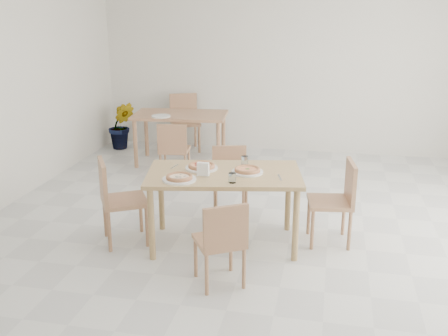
% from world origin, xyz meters
% --- Properties ---
extents(main_table, '(1.60, 1.10, 0.75)m').
position_xyz_m(main_table, '(-0.27, -0.13, 0.67)').
color(main_table, tan).
rests_on(main_table, ground).
extents(chair_south, '(0.52, 0.52, 0.77)m').
position_xyz_m(chair_south, '(-0.11, -0.95, 0.45)').
color(chair_south, tan).
rests_on(chair_south, ground).
extents(chair_north, '(0.47, 0.47, 0.78)m').
position_xyz_m(chair_north, '(-0.36, 0.64, 0.45)').
color(chair_north, tan).
rests_on(chair_north, ground).
extents(chair_west, '(0.58, 0.58, 0.86)m').
position_xyz_m(chair_west, '(-1.31, -0.33, 0.50)').
color(chair_west, tan).
rests_on(chair_west, ground).
extents(chair_east, '(0.48, 0.48, 0.84)m').
position_xyz_m(chair_east, '(0.83, 0.13, 0.49)').
color(chair_east, tan).
rests_on(chair_east, ground).
extents(plate_margherita, '(0.30, 0.30, 0.02)m').
position_xyz_m(plate_margherita, '(-0.04, -0.10, 0.76)').
color(plate_margherita, white).
rests_on(plate_margherita, main_table).
extents(plate_mushroom, '(0.31, 0.31, 0.02)m').
position_xyz_m(plate_mushroom, '(-0.62, -0.45, 0.76)').
color(plate_mushroom, white).
rests_on(plate_mushroom, main_table).
extents(plate_pepperoni, '(0.32, 0.32, 0.02)m').
position_xyz_m(plate_pepperoni, '(-0.51, -0.07, 0.76)').
color(plate_pepperoni, white).
rests_on(plate_pepperoni, main_table).
extents(pizza_margherita, '(0.31, 0.31, 0.03)m').
position_xyz_m(pizza_margherita, '(-0.04, -0.10, 0.78)').
color(pizza_margherita, tan).
rests_on(pizza_margherita, plate_margherita).
extents(pizza_mushroom, '(0.31, 0.31, 0.03)m').
position_xyz_m(pizza_mushroom, '(-0.62, -0.45, 0.78)').
color(pizza_mushroom, tan).
rests_on(pizza_mushroom, plate_mushroom).
extents(pizza_pepperoni, '(0.28, 0.28, 0.03)m').
position_xyz_m(pizza_pepperoni, '(-0.51, -0.07, 0.78)').
color(pizza_pepperoni, tan).
rests_on(pizza_pepperoni, plate_pepperoni).
extents(tumbler_a, '(0.07, 0.07, 0.09)m').
position_xyz_m(tumbler_a, '(-0.11, 0.15, 0.80)').
color(tumbler_a, white).
rests_on(tumbler_a, main_table).
extents(tumbler_b, '(0.07, 0.07, 0.09)m').
position_xyz_m(tumbler_b, '(-0.13, -0.41, 0.80)').
color(tumbler_b, white).
rests_on(tumbler_b, main_table).
extents(napkin_holder, '(0.12, 0.06, 0.14)m').
position_xyz_m(napkin_holder, '(-0.43, -0.30, 0.81)').
color(napkin_holder, silver).
rests_on(napkin_holder, main_table).
extents(fork_a, '(0.06, 0.18, 0.01)m').
position_xyz_m(fork_a, '(0.28, -0.19, 0.75)').
color(fork_a, silver).
rests_on(fork_a, main_table).
extents(fork_b, '(0.04, 0.16, 0.01)m').
position_xyz_m(fork_b, '(-0.78, -0.07, 0.75)').
color(fork_b, silver).
rests_on(fork_b, main_table).
extents(second_table, '(1.42, 0.90, 0.75)m').
position_xyz_m(second_table, '(-1.47, 2.45, 0.66)').
color(second_table, tan).
rests_on(second_table, ground).
extents(chair_back_s, '(0.44, 0.44, 0.79)m').
position_xyz_m(chair_back_s, '(-1.34, 1.68, 0.46)').
color(chair_back_s, tan).
rests_on(chair_back_s, ground).
extents(chair_back_n, '(0.59, 0.59, 0.90)m').
position_xyz_m(chair_back_n, '(-1.63, 3.21, 0.52)').
color(chair_back_n, tan).
rests_on(chair_back_n, ground).
extents(plate_empty, '(0.27, 0.27, 0.02)m').
position_xyz_m(plate_empty, '(-1.68, 2.19, 0.76)').
color(plate_empty, white).
rests_on(plate_empty, second_table).
extents(potted_plant, '(0.52, 0.47, 0.78)m').
position_xyz_m(potted_plant, '(-2.65, 3.03, 0.39)').
color(potted_plant, '#27621D').
rests_on(potted_plant, ground).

